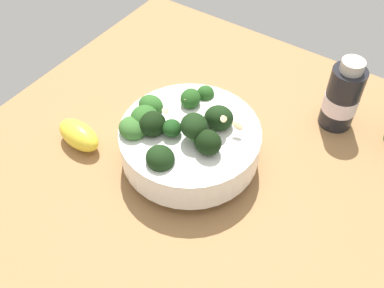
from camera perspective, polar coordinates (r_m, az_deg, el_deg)
name	(u,v)px	position (r cm, az deg, el deg)	size (l,w,h in cm)	color
ground_plane	(198,159)	(73.31, 0.73, -1.90)	(69.00, 69.00, 3.71)	#996D42
bowl_of_broccoli	(189,140)	(67.02, -0.38, 0.48)	(20.99, 20.99, 11.36)	white
lemon_wedge	(79,135)	(73.60, -14.14, 1.10)	(8.12, 4.15, 4.27)	yellow
bottle_tall	(342,97)	(76.43, 18.47, 5.64)	(5.59, 5.59, 12.79)	black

